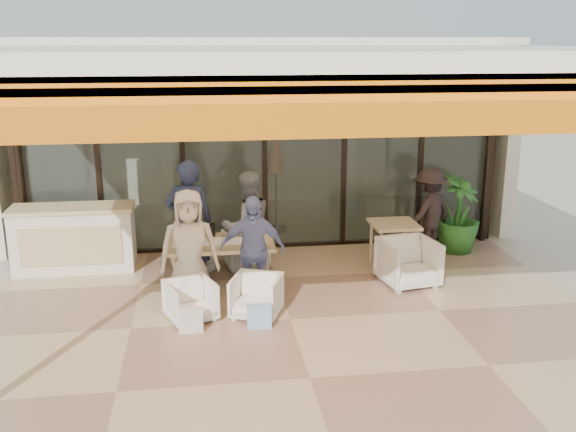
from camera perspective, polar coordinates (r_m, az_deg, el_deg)
name	(u,v)px	position (r m, az deg, el deg)	size (l,w,h in m)	color
ground	(290,321)	(8.33, 0.17, -9.32)	(70.00, 70.00, 0.00)	#C6B293
terrace_floor	(290,321)	(8.33, 0.17, -9.29)	(8.00, 6.00, 0.01)	tan
terrace_structure	(294,61)	(7.31, 0.49, 13.57)	(8.00, 6.00, 3.40)	silver
glass_storefront	(265,157)	(10.71, -2.09, 5.25)	(8.08, 0.10, 3.20)	#9EADA3
interior_block	(253,105)	(12.91, -3.15, 9.79)	(9.05, 3.62, 3.52)	silver
host_counter	(74,238)	(10.41, -18.48, -1.90)	(1.85, 0.65, 1.04)	silver
dining_table	(220,245)	(9.09, -6.10, -2.62)	(1.50, 0.90, 0.93)	beige
chair_far_left	(191,251)	(10.10, -8.58, -3.10)	(0.60, 0.56, 0.62)	silver
chair_far_right	(245,248)	(10.12, -3.82, -2.83)	(0.63, 0.59, 0.65)	silver
chair_near_left	(191,299)	(8.32, -8.66, -7.31)	(0.57, 0.54, 0.59)	silver
chair_near_right	(256,295)	(8.34, -2.84, -6.99)	(0.60, 0.56, 0.62)	silver
diner_navy	(190,222)	(9.44, -8.74, -0.53)	(0.67, 0.44, 1.84)	#181D36
diner_grey	(247,226)	(9.49, -3.65, -0.89)	(0.80, 0.63, 1.65)	slate
diner_cream	(189,249)	(8.62, -8.77, -2.90)	(0.79, 0.51, 1.61)	beige
diner_periwinkle	(252,250)	(8.66, -3.18, -3.03)	(0.88, 0.37, 1.50)	#7683C6
tote_bag_cream	(191,321)	(8.01, -8.64, -9.23)	(0.30, 0.10, 0.34)	silver
tote_bag_blue	(259,317)	(8.03, -2.57, -8.98)	(0.30, 0.10, 0.34)	#99BFD8
side_table	(394,229)	(10.11, 9.40, -1.18)	(0.70, 0.70, 0.74)	beige
side_chair	(408,260)	(9.50, 10.66, -3.90)	(0.75, 0.70, 0.77)	silver
standing_woman	(429,212)	(10.80, 12.44, 0.31)	(0.96, 0.55, 1.48)	black
potted_palm	(458,215)	(11.10, 14.91, 0.13)	(0.74, 0.74, 1.32)	#1E5919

